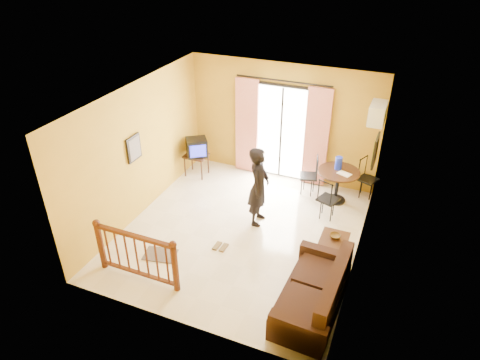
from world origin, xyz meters
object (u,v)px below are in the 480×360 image
at_px(television, 197,147).
at_px(dining_table, 338,177).
at_px(coffee_table, 332,249).
at_px(standing_person, 259,187).
at_px(sofa, 315,296).

xyz_separation_m(television, dining_table, (3.39, 0.16, -0.16)).
bearing_deg(coffee_table, television, 152.91).
distance_m(coffee_table, standing_person, 1.88).
distance_m(dining_table, coffee_table, 2.11).
bearing_deg(dining_table, coffee_table, -80.82).
bearing_deg(television, coffee_table, -62.54).
bearing_deg(sofa, dining_table, 98.53).
bearing_deg(dining_table, television, -177.37).
relative_size(television, sofa, 0.34).
bearing_deg(sofa, coffee_table, 93.06).
bearing_deg(dining_table, standing_person, -133.45).
xyz_separation_m(dining_table, sofa, (0.34, -3.35, -0.27)).
bearing_deg(television, standing_person, -66.97).
bearing_deg(dining_table, sofa, -84.21).
distance_m(sofa, standing_person, 2.62).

